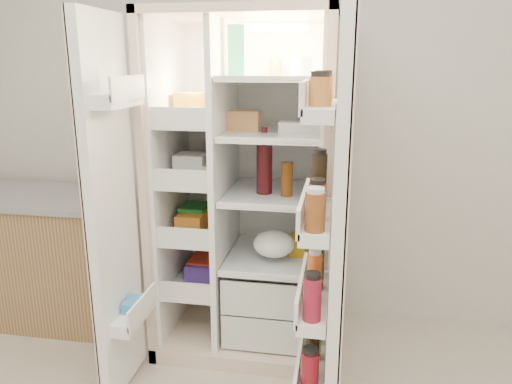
# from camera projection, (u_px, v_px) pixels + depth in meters

# --- Properties ---
(wall_back) EXTENTS (4.00, 0.02, 2.70)m
(wall_back) POSITION_uv_depth(u_px,v_px,m) (288.00, 98.00, 2.84)
(wall_back) COLOR silver
(wall_back) RESTS_ON floor
(refrigerator) EXTENTS (0.92, 0.70, 1.80)m
(refrigerator) POSITION_uv_depth(u_px,v_px,m) (250.00, 213.00, 2.69)
(refrigerator) COLOR beige
(refrigerator) RESTS_ON floor
(freezer_door) EXTENTS (0.15, 0.40, 1.72)m
(freezer_door) POSITION_uv_depth(u_px,v_px,m) (113.00, 215.00, 2.17)
(freezer_door) COLOR white
(freezer_door) RESTS_ON floor
(fridge_door) EXTENTS (0.17, 0.58, 1.72)m
(fridge_door) POSITION_uv_depth(u_px,v_px,m) (334.00, 239.00, 1.92)
(fridge_door) COLOR white
(fridge_door) RESTS_ON floor
(kitchen_counter) EXTENTS (1.09, 0.58, 0.79)m
(kitchen_counter) POSITION_uv_depth(u_px,v_px,m) (33.00, 254.00, 3.01)
(kitchen_counter) COLOR #A78453
(kitchen_counter) RESTS_ON floor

